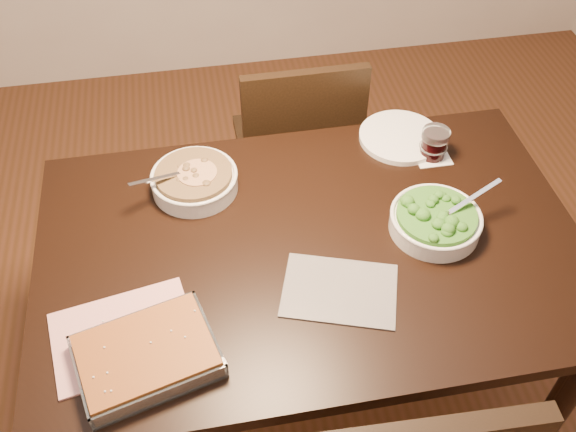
% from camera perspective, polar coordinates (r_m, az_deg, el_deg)
% --- Properties ---
extents(ground, '(4.00, 4.00, 0.00)m').
position_cam_1_polar(ground, '(2.27, 1.61, -14.99)').
color(ground, '#492915').
rests_on(ground, ground).
extents(table, '(1.40, 0.90, 0.75)m').
position_cam_1_polar(table, '(1.72, 2.06, -4.52)').
color(table, black).
rests_on(table, ground).
extents(magazine_a, '(0.35, 0.28, 0.01)m').
position_cam_1_polar(magazine_a, '(1.52, -14.40, -10.19)').
color(magazine_a, '#BF3643').
rests_on(magazine_a, table).
extents(magazine_b, '(0.32, 0.27, 0.00)m').
position_cam_1_polar(magazine_b, '(1.55, 4.61, -6.60)').
color(magazine_b, '#25242C').
rests_on(magazine_b, table).
extents(coaster, '(0.10, 0.10, 0.00)m').
position_cam_1_polar(coaster, '(1.93, 12.63, 5.28)').
color(coaster, white).
rests_on(coaster, table).
extents(stew_bowl, '(0.25, 0.24, 0.09)m').
position_cam_1_polar(stew_bowl, '(1.78, -8.32, 3.21)').
color(stew_bowl, white).
rests_on(stew_bowl, table).
extents(broccoli_bowl, '(0.27, 0.24, 0.09)m').
position_cam_1_polar(broccoli_bowl, '(1.70, 12.98, -0.38)').
color(broccoli_bowl, white).
rests_on(broccoli_bowl, table).
extents(baking_dish, '(0.34, 0.28, 0.05)m').
position_cam_1_polar(baking_dish, '(1.45, -12.44, -12.04)').
color(baking_dish, silver).
rests_on(baking_dish, table).
extents(wine_tumbler, '(0.08, 0.08, 0.09)m').
position_cam_1_polar(wine_tumbler, '(1.90, 12.87, 6.37)').
color(wine_tumbler, black).
rests_on(wine_tumbler, coaster).
extents(dinner_plate, '(0.24, 0.24, 0.02)m').
position_cam_1_polar(dinner_plate, '(1.97, 9.92, 6.93)').
color(dinner_plate, white).
rests_on(dinner_plate, table).
extents(chair_far, '(0.41, 0.41, 0.87)m').
position_cam_1_polar(chair_far, '(2.32, 0.87, 6.25)').
color(chair_far, black).
rests_on(chair_far, ground).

